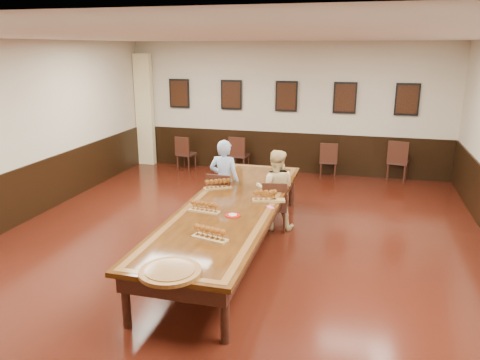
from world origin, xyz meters
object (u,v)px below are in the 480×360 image
(spare_chair_d, at_px, (398,160))
(spare_chair_a, at_px, (186,153))
(spare_chair_b, at_px, (240,154))
(conference_table, at_px, (232,213))
(chair_woman, at_px, (275,205))
(person_man, at_px, (224,181))
(person_woman, at_px, (275,190))
(carved_platter, at_px, (170,272))
(chair_man, at_px, (223,198))
(spare_chair_c, at_px, (328,160))

(spare_chair_d, bearing_deg, spare_chair_a, 13.52)
(spare_chair_a, bearing_deg, spare_chair_b, -165.26)
(conference_table, bearing_deg, chair_woman, 63.73)
(person_man, xyz_separation_m, person_woman, (0.95, -0.12, -0.05))
(spare_chair_d, bearing_deg, carved_platter, 79.63)
(person_woman, relative_size, conference_table, 0.28)
(spare_chair_b, bearing_deg, spare_chair_a, 10.38)
(chair_man, distance_m, chair_woman, 0.98)
(spare_chair_b, distance_m, carved_platter, 7.07)
(spare_chair_b, distance_m, person_woman, 3.90)
(spare_chair_d, bearing_deg, spare_chair_b, 12.79)
(spare_chair_b, height_order, person_woman, person_woman)
(chair_man, relative_size, spare_chair_d, 0.96)
(spare_chair_b, bearing_deg, carved_platter, 104.34)
(spare_chair_c, height_order, person_man, person_man)
(person_woman, relative_size, carved_platter, 2.01)
(conference_table, bearing_deg, chair_man, 113.59)
(spare_chair_d, height_order, person_man, person_man)
(carved_platter, bearing_deg, person_man, 97.38)
(chair_man, bearing_deg, spare_chair_d, -128.05)
(person_woman, bearing_deg, spare_chair_d, -129.26)
(spare_chair_b, bearing_deg, spare_chair_c, -174.37)
(person_man, height_order, person_woman, person_man)
(conference_table, height_order, carved_platter, carved_platter)
(person_man, relative_size, person_woman, 1.07)
(chair_man, bearing_deg, spare_chair_a, -56.48)
(conference_table, bearing_deg, spare_chair_d, 60.39)
(spare_chair_b, bearing_deg, person_man, 105.86)
(spare_chair_d, distance_m, person_woman, 4.33)
(spare_chair_c, bearing_deg, carved_platter, 77.34)
(chair_man, bearing_deg, chair_woman, 176.44)
(spare_chair_d, bearing_deg, person_man, 58.88)
(person_man, distance_m, conference_table, 1.30)
(spare_chair_d, relative_size, person_man, 0.65)
(chair_man, relative_size, spare_chair_b, 1.03)
(spare_chair_d, xyz_separation_m, carved_platter, (-2.73, -7.13, 0.28))
(spare_chair_c, relative_size, person_man, 0.58)
(spare_chair_b, relative_size, spare_chair_d, 0.93)
(chair_man, distance_m, spare_chair_a, 3.97)
(chair_man, distance_m, spare_chair_d, 4.88)
(chair_man, bearing_deg, person_man, -90.00)
(chair_man, relative_size, spare_chair_a, 1.08)
(spare_chair_c, bearing_deg, chair_woman, 76.83)
(person_man, bearing_deg, carved_platter, 100.33)
(person_man, relative_size, conference_table, 0.30)
(spare_chair_a, relative_size, spare_chair_c, 0.99)
(person_woman, height_order, carved_platter, person_woman)
(spare_chair_a, distance_m, person_man, 3.90)
(spare_chair_c, bearing_deg, person_man, 61.74)
(spare_chair_a, bearing_deg, chair_woman, 140.11)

